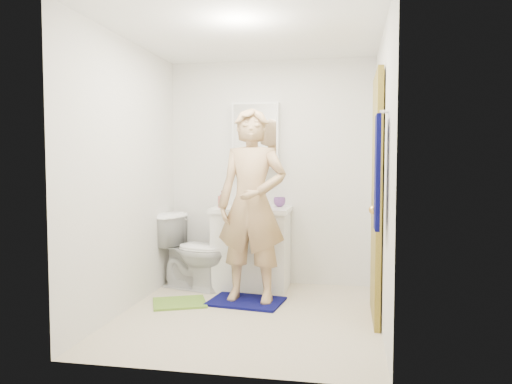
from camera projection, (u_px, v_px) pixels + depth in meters
floor at (249, 317)px, 4.29m from camera, size 2.20×2.40×0.02m
ceiling at (248, 31)px, 4.14m from camera, size 2.20×2.40×0.02m
wall_back at (271, 173)px, 5.40m from camera, size 2.20×0.02×2.40m
wall_front at (209, 183)px, 3.03m from camera, size 2.20×0.02×2.40m
wall_left at (126, 176)px, 4.42m from camera, size 0.02×2.40×2.40m
wall_right at (383, 177)px, 4.01m from camera, size 0.02×2.40×2.40m
vanity_cabinet at (252, 250)px, 5.19m from camera, size 0.75×0.55×0.80m
countertop at (252, 210)px, 5.16m from camera, size 0.79×0.59×0.05m
sink_basin at (252, 208)px, 5.16m from camera, size 0.40×0.40×0.03m
faucet at (255, 200)px, 5.34m from camera, size 0.03×0.03×0.12m
medicine_cabinet at (256, 136)px, 5.34m from camera, size 0.50×0.12×0.70m
mirror_panel at (255, 135)px, 5.28m from camera, size 0.46×0.01×0.66m
door at (376, 197)px, 4.18m from camera, size 0.05×0.80×2.05m
door_knob at (373, 210)px, 3.88m from camera, size 0.07×0.07×0.07m
towel at (377, 173)px, 3.47m from camera, size 0.03×0.24×0.80m
towel_hook at (384, 112)px, 3.43m from camera, size 0.06×0.02×0.02m
toilet at (194, 251)px, 5.19m from camera, size 0.86×0.64×0.78m
bath_mat at (246, 301)px, 4.68m from camera, size 0.73×0.57×0.02m
green_rug at (179, 303)px, 4.64m from camera, size 0.60×0.56×0.02m
soap_dispenser at (222, 199)px, 5.14m from camera, size 0.10×0.10×0.17m
toothbrush_cup at (280, 202)px, 5.22m from camera, size 0.13×0.13×0.10m
man at (252, 205)px, 4.63m from camera, size 0.69×0.49×1.79m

